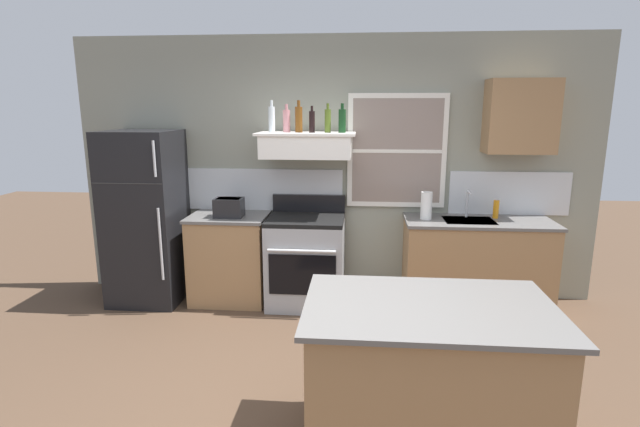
# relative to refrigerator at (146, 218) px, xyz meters

# --- Properties ---
(ground_plane) EXTENTS (16.00, 16.00, 0.00)m
(ground_plane) POSITION_rel_refrigerator_xyz_m (1.90, -1.84, -0.88)
(ground_plane) COLOR #4C3828
(back_wall) EXTENTS (5.40, 0.11, 2.70)m
(back_wall) POSITION_rel_refrigerator_xyz_m (1.93, 0.39, 0.47)
(back_wall) COLOR gray
(back_wall) RESTS_ON ground_plane
(refrigerator) EXTENTS (0.70, 0.72, 1.76)m
(refrigerator) POSITION_rel_refrigerator_xyz_m (0.00, 0.00, 0.00)
(refrigerator) COLOR black
(refrigerator) RESTS_ON ground_plane
(counter_left_of_stove) EXTENTS (0.79, 0.63, 0.91)m
(counter_left_of_stove) POSITION_rel_refrigerator_xyz_m (0.85, 0.06, -0.42)
(counter_left_of_stove) COLOR #9E754C
(counter_left_of_stove) RESTS_ON ground_plane
(toaster) EXTENTS (0.30, 0.20, 0.19)m
(toaster) POSITION_rel_refrigerator_xyz_m (0.88, -0.02, 0.13)
(toaster) COLOR black
(toaster) RESTS_ON counter_left_of_stove
(stove_range) EXTENTS (0.76, 0.69, 1.09)m
(stove_range) POSITION_rel_refrigerator_xyz_m (1.65, 0.02, -0.42)
(stove_range) COLOR #9EA0A5
(stove_range) RESTS_ON ground_plane
(range_hood_shelf) EXTENTS (0.96, 0.52, 0.24)m
(range_hood_shelf) POSITION_rel_refrigerator_xyz_m (1.65, 0.12, 0.74)
(range_hood_shelf) COLOR white
(bottle_clear_tall) EXTENTS (0.06, 0.06, 0.31)m
(bottle_clear_tall) POSITION_rel_refrigerator_xyz_m (1.31, 0.09, 0.99)
(bottle_clear_tall) COLOR silver
(bottle_clear_tall) RESTS_ON range_hood_shelf
(bottle_rose_pink) EXTENTS (0.07, 0.07, 0.27)m
(bottle_rose_pink) POSITION_rel_refrigerator_xyz_m (1.45, 0.12, 0.98)
(bottle_rose_pink) COLOR #C67F84
(bottle_rose_pink) RESTS_ON range_hood_shelf
(bottle_amber_wine) EXTENTS (0.07, 0.07, 0.31)m
(bottle_amber_wine) POSITION_rel_refrigerator_xyz_m (1.57, 0.13, 0.99)
(bottle_amber_wine) COLOR brown
(bottle_amber_wine) RESTS_ON range_hood_shelf
(bottle_balsamic_dark) EXTENTS (0.06, 0.06, 0.26)m
(bottle_balsamic_dark) POSITION_rel_refrigerator_xyz_m (1.71, 0.09, 0.97)
(bottle_balsamic_dark) COLOR black
(bottle_balsamic_dark) RESTS_ON range_hood_shelf
(bottle_olive_oil_square) EXTENTS (0.06, 0.06, 0.28)m
(bottle_olive_oil_square) POSITION_rel_refrigerator_xyz_m (1.86, 0.09, 0.98)
(bottle_olive_oil_square) COLOR #4C601E
(bottle_olive_oil_square) RESTS_ON range_hood_shelf
(bottle_dark_green_wine) EXTENTS (0.07, 0.07, 0.28)m
(bottle_dark_green_wine) POSITION_rel_refrigerator_xyz_m (2.00, 0.09, 0.98)
(bottle_dark_green_wine) COLOR #143819
(bottle_dark_green_wine) RESTS_ON range_hood_shelf
(counter_right_with_sink) EXTENTS (1.43, 0.63, 0.91)m
(counter_right_with_sink) POSITION_rel_refrigerator_xyz_m (3.35, 0.06, -0.42)
(counter_right_with_sink) COLOR #9E754C
(counter_right_with_sink) RESTS_ON ground_plane
(sink_faucet) EXTENTS (0.03, 0.17, 0.28)m
(sink_faucet) POSITION_rel_refrigerator_xyz_m (3.25, 0.16, 0.20)
(sink_faucet) COLOR silver
(sink_faucet) RESTS_ON counter_right_with_sink
(paper_towel_roll) EXTENTS (0.11, 0.11, 0.27)m
(paper_towel_roll) POSITION_rel_refrigerator_xyz_m (2.84, 0.06, 0.16)
(paper_towel_roll) COLOR white
(paper_towel_roll) RESTS_ON counter_right_with_sink
(dish_soap_bottle) EXTENTS (0.06, 0.06, 0.18)m
(dish_soap_bottle) POSITION_rel_refrigerator_xyz_m (3.53, 0.16, 0.12)
(dish_soap_bottle) COLOR orange
(dish_soap_bottle) RESTS_ON counter_right_with_sink
(kitchen_island) EXTENTS (1.40, 0.90, 0.91)m
(kitchen_island) POSITION_rel_refrigerator_xyz_m (2.59, -2.09, -0.42)
(kitchen_island) COLOR #9E754C
(kitchen_island) RESTS_ON ground_plane
(upper_cabinet_right) EXTENTS (0.64, 0.32, 0.70)m
(upper_cabinet_right) POSITION_rel_refrigerator_xyz_m (3.70, 0.20, 1.02)
(upper_cabinet_right) COLOR #9E754C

